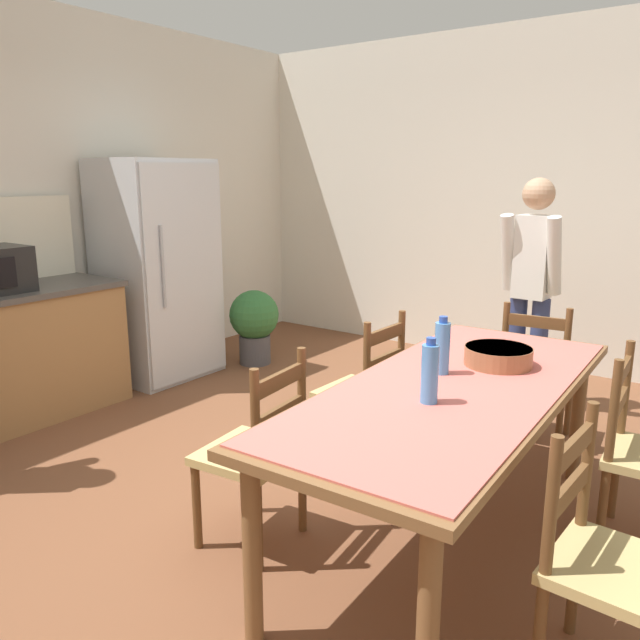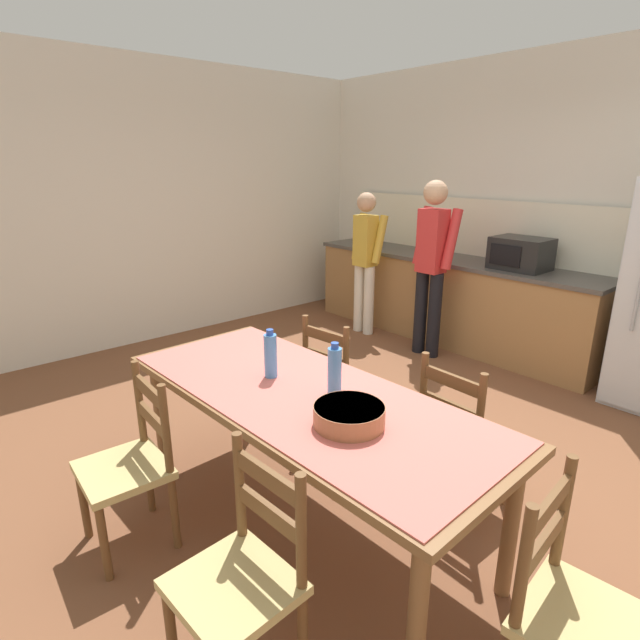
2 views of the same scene
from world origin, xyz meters
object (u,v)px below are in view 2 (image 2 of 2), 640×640
object	(u,v)px
microwave	(521,254)
bottle_off_centre	(335,370)
serving_bowl	(349,414)
person_at_counter	(432,260)
chair_side_far_left	(338,381)
chair_side_near_right	(242,579)
chair_side_far_right	(461,435)
dining_table	(304,406)
chair_side_near_left	(131,465)
person_at_sink	(366,256)
bottle_near_centre	(271,355)
chair_head_end	(575,615)

from	to	relation	value
microwave	bottle_off_centre	size ratio (longest dim) A/B	1.85
serving_bowl	person_at_counter	xyz separation A→B (m)	(-1.50, 2.58, 0.15)
chair_side_far_left	chair_side_near_right	world-z (taller)	same
bottle_off_centre	chair_side_far_right	bearing A→B (deg)	60.58
chair_side_near_right	dining_table	bearing A→B (deg)	122.53
dining_table	chair_side_far_right	size ratio (longest dim) A/B	2.41
chair_side_near_left	chair_side_far_right	distance (m)	1.75
bottle_off_centre	chair_side_near_right	world-z (taller)	bottle_off_centre
chair_side_far_right	person_at_sink	bearing A→B (deg)	-34.22
microwave	chair_side_near_left	xyz separation A→B (m)	(0.02, -3.79, -0.62)
microwave	person_at_counter	world-z (taller)	person_at_counter
bottle_near_centre	bottle_off_centre	distance (m)	0.39
microwave	dining_table	world-z (taller)	microwave
serving_bowl	person_at_sink	bearing A→B (deg)	132.70
chair_side_far_right	serving_bowl	bearing A→B (deg)	86.01
chair_side_near_right	bottle_near_centre	bearing A→B (deg)	134.89
chair_side_far_left	chair_side_far_right	xyz separation A→B (m)	(0.97, 0.03, 0.00)
chair_side_near_right	person_at_sink	distance (m)	4.15
microwave	bottle_off_centre	xyz separation A→B (m)	(0.59, -2.93, -0.16)
dining_table	chair_side_near_right	world-z (taller)	chair_side_near_right
chair_side_far_right	chair_side_far_left	bearing A→B (deg)	3.58
chair_side_far_left	person_at_counter	distance (m)	1.98
bottle_off_centre	chair_head_end	bearing A→B (deg)	-3.25
person_at_counter	chair_side_far_left	bearing A→B (deg)	-161.47
serving_bowl	chair_side_far_left	xyz separation A→B (m)	(-0.89, 0.77, -0.38)
microwave	chair_side_far_right	world-z (taller)	microwave
dining_table	chair_side_near_left	distance (m)	0.91
chair_side_near_right	chair_side_far_left	bearing A→B (deg)	122.48
chair_head_end	chair_side_far_right	world-z (taller)	same
bottle_off_centre	chair_head_end	size ratio (longest dim) A/B	0.30
chair_head_end	chair_side_near_left	xyz separation A→B (m)	(-1.84, -0.79, 0.00)
chair_side_far_left	bottle_off_centre	bearing A→B (deg)	129.70
bottle_off_centre	chair_side_near_right	bearing A→B (deg)	-63.96
bottle_off_centre	chair_side_near_right	size ratio (longest dim) A/B	0.30
bottle_off_centre	person_at_counter	world-z (taller)	person_at_counter
chair_side_far_left	chair_side_near_left	distance (m)	1.46
bottle_near_centre	chair_head_end	size ratio (longest dim) A/B	0.30
serving_bowl	chair_side_near_left	size ratio (longest dim) A/B	0.35
chair_side_far_left	chair_side_near_left	size ratio (longest dim) A/B	1.00
dining_table	serving_bowl	world-z (taller)	serving_bowl
person_at_sink	dining_table	bearing A→B (deg)	-141.59
chair_side_far_right	person_at_sink	xyz separation A→B (m)	(-2.48, 1.80, 0.44)
chair_side_far_right	person_at_counter	distance (m)	2.44
serving_bowl	chair_side_near_right	size ratio (longest dim) A/B	0.35
bottle_near_centre	chair_head_end	xyz separation A→B (m)	(1.65, 0.05, -0.46)
chair_head_end	person_at_sink	distance (m)	4.24
bottle_off_centre	chair_side_far_right	world-z (taller)	bottle_off_centre
chair_head_end	person_at_counter	distance (m)	3.56
microwave	chair_head_end	bearing A→B (deg)	-58.26
dining_table	bottle_off_centre	world-z (taller)	bottle_off_centre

